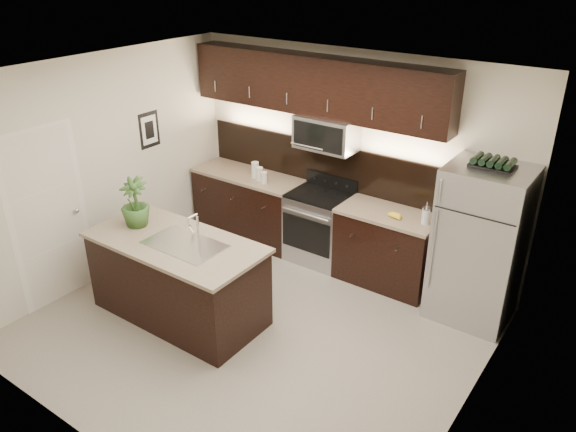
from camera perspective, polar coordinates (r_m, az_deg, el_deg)
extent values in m
plane|color=gray|center=(6.23, -3.44, -11.30)|extent=(4.50, 4.50, 0.00)
cube|color=beige|center=(7.07, 6.45, 5.71)|extent=(4.50, 0.02, 2.70)
cube|color=beige|center=(4.38, -20.64, -9.36)|extent=(4.50, 0.02, 2.70)
cube|color=beige|center=(7.06, -18.23, 4.54)|extent=(0.02, 4.00, 2.70)
cube|color=beige|center=(4.62, 18.68, -7.08)|extent=(0.02, 4.00, 2.70)
cube|color=white|center=(5.09, -4.26, 13.77)|extent=(4.50, 4.00, 0.02)
cube|color=silver|center=(6.78, -23.01, -0.30)|extent=(0.04, 0.80, 2.02)
sphere|color=silver|center=(6.91, -20.68, 0.51)|extent=(0.06, 0.06, 0.06)
cube|color=black|center=(7.40, -13.90, 8.49)|extent=(0.01, 0.32, 0.46)
cube|color=white|center=(7.40, -13.89, 8.48)|extent=(0.00, 0.24, 0.36)
cube|color=black|center=(7.91, -3.95, 0.99)|extent=(1.57, 0.62, 0.90)
cube|color=black|center=(6.89, 9.95, -3.29)|extent=(1.16, 0.62, 0.90)
cube|color=#B2B2B7|center=(7.29, 3.20, -1.22)|extent=(0.76, 0.62, 0.90)
cube|color=black|center=(7.09, 3.29, 2.13)|extent=(0.76, 0.60, 0.03)
cube|color=tan|center=(7.72, -4.05, 4.16)|extent=(1.59, 0.65, 0.04)
cube|color=tan|center=(6.68, 10.26, 0.23)|extent=(1.18, 0.65, 0.04)
cube|color=black|center=(7.31, 3.23, 5.45)|extent=(3.49, 0.02, 0.56)
cube|color=#B2B2B7|center=(6.91, 3.94, 8.41)|extent=(0.76, 0.40, 0.40)
cube|color=black|center=(6.90, 2.76, 13.15)|extent=(3.49, 0.33, 0.70)
cube|color=black|center=(6.30, -11.07, -6.39)|extent=(1.90, 0.90, 0.90)
cube|color=tan|center=(6.07, -11.44, -2.62)|extent=(1.96, 0.96, 0.04)
cube|color=silver|center=(5.96, -10.46, -2.81)|extent=(0.84, 0.50, 0.01)
cylinder|color=silver|center=(6.03, -9.15, -1.09)|extent=(0.03, 0.03, 0.24)
cylinder|color=silver|center=(5.92, -9.71, -0.04)|extent=(0.02, 0.14, 0.02)
cylinder|color=silver|center=(5.90, -10.15, -0.72)|extent=(0.02, 0.02, 0.10)
cube|color=#B2B2B7|center=(6.33, 18.87, -2.77)|extent=(0.85, 0.76, 1.76)
cube|color=black|center=(5.98, 20.07, 4.79)|extent=(0.43, 0.27, 0.03)
cylinder|color=black|center=(6.00, 18.65, 5.61)|extent=(0.07, 0.25, 0.07)
cylinder|color=black|center=(5.98, 19.39, 5.43)|extent=(0.07, 0.25, 0.07)
cylinder|color=black|center=(5.96, 20.15, 5.24)|extent=(0.07, 0.25, 0.07)
cylinder|color=black|center=(5.94, 20.90, 5.06)|extent=(0.07, 0.25, 0.07)
cylinder|color=black|center=(5.92, 21.66, 4.87)|extent=(0.07, 0.25, 0.07)
imported|color=#305522|center=(6.37, -15.31, 1.33)|extent=(0.39, 0.39, 0.56)
cylinder|color=silver|center=(7.54, -3.35, 4.70)|extent=(0.10, 0.10, 0.22)
cylinder|color=silver|center=(7.45, -2.90, 4.30)|extent=(0.09, 0.09, 0.18)
cylinder|color=silver|center=(7.36, -2.44, 3.91)|extent=(0.08, 0.08, 0.16)
cylinder|color=silver|center=(6.44, 13.80, -0.08)|extent=(0.09, 0.09, 0.18)
cylinder|color=silver|center=(6.40, 13.89, 0.70)|extent=(0.09, 0.09, 0.02)
cylinder|color=silver|center=(6.38, 13.93, 1.06)|extent=(0.01, 0.01, 0.07)
ellipsoid|color=yellow|center=(6.57, 10.58, 0.19)|extent=(0.20, 0.17, 0.05)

